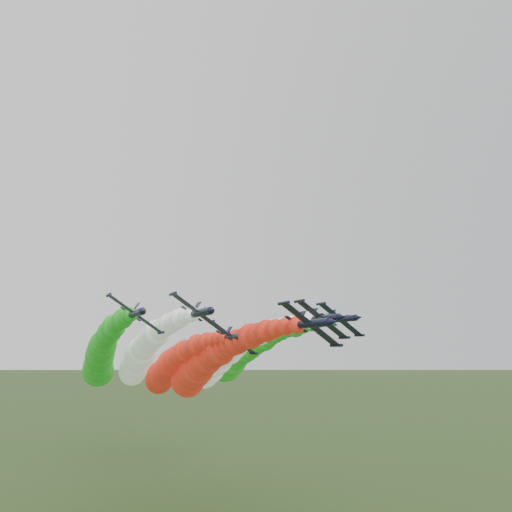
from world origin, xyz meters
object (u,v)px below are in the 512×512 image
(jet_lead, at_px, (202,367))
(jet_inner_left, at_px, (141,356))
(jet_outer_right, at_px, (241,356))
(jet_outer_left, at_px, (101,357))
(jet_trail, at_px, (168,368))
(jet_inner_right, at_px, (219,360))

(jet_lead, relative_size, jet_inner_left, 1.01)
(jet_lead, xyz_separation_m, jet_outer_right, (18.04, 17.68, 2.18))
(jet_outer_left, relative_size, jet_outer_right, 1.01)
(jet_outer_right, bearing_deg, jet_trail, 158.81)
(jet_inner_right, distance_m, jet_outer_right, 13.83)
(jet_outer_left, distance_m, jet_trail, 20.88)
(jet_inner_left, bearing_deg, jet_lead, -36.98)
(jet_inner_left, height_order, jet_outer_right, jet_outer_right)
(jet_lead, xyz_separation_m, jet_inner_left, (-12.76, 9.61, 2.59))
(jet_inner_right, relative_size, jet_outer_left, 1.00)
(jet_lead, height_order, jet_inner_right, jet_inner_right)
(jet_lead, bearing_deg, jet_outer_left, 137.55)
(jet_inner_right, bearing_deg, jet_inner_left, 176.79)
(jet_inner_left, height_order, jet_trail, jet_inner_left)
(jet_outer_right, xyz_separation_m, jet_trail, (-19.22, 7.45, -3.34))
(jet_outer_left, bearing_deg, jet_lead, -42.45)
(jet_lead, bearing_deg, jet_trail, 92.69)
(jet_lead, xyz_separation_m, jet_outer_left, (-20.86, 19.08, 2.37))
(jet_lead, distance_m, jet_inner_right, 11.57)
(jet_lead, bearing_deg, jet_outer_right, 44.41)
(jet_inner_right, bearing_deg, jet_trail, 118.20)
(jet_outer_left, distance_m, jet_outer_right, 38.92)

